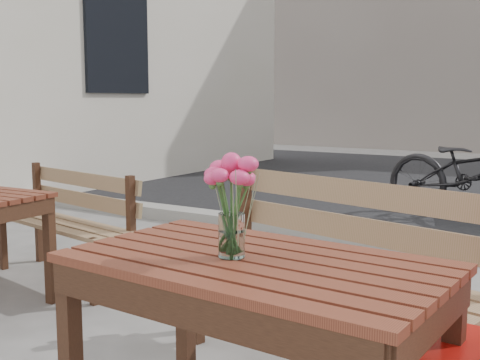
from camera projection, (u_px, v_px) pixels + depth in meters
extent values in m
cube|color=black|center=(117.00, 27.00, 8.23)|extent=(0.06, 1.20, 1.80)
cube|color=#999790|center=(465.00, 251.00, 4.63)|extent=(30.00, 0.25, 0.12)
cube|color=#5A2617|center=(255.00, 263.00, 1.88)|extent=(1.21, 0.75, 0.03)
cube|color=black|center=(185.00, 312.00, 2.48)|extent=(0.06, 0.06, 0.70)
cube|color=olive|center=(325.00, 274.00, 2.61)|extent=(1.52, 0.73, 0.03)
cube|color=olive|center=(356.00, 211.00, 2.73)|extent=(1.44, 0.37, 0.40)
cube|color=black|center=(196.00, 297.00, 3.00)|extent=(0.06, 0.06, 0.48)
cube|color=black|center=(243.00, 245.00, 3.21)|extent=(0.06, 0.06, 0.89)
cylinder|color=white|center=(232.00, 235.00, 1.89)|extent=(0.08, 0.08, 0.14)
cylinder|color=#3C7031|center=(232.00, 213.00, 1.88)|extent=(0.05, 0.05, 0.28)
cube|color=black|center=(50.00, 250.00, 3.59)|extent=(0.06, 0.06, 0.65)
cube|color=olive|center=(61.00, 224.00, 4.02)|extent=(1.28, 0.55, 0.03)
cube|color=olive|center=(84.00, 190.00, 4.13)|extent=(1.22, 0.25, 0.34)
cube|color=black|center=(2.00, 242.00, 4.32)|extent=(0.05, 0.05, 0.41)
cube|color=black|center=(92.00, 272.00, 3.56)|extent=(0.05, 0.05, 0.41)
cube|color=black|center=(37.00, 213.00, 4.50)|extent=(0.05, 0.05, 0.75)
cube|color=black|center=(130.00, 236.00, 3.75)|extent=(0.05, 0.05, 0.75)
imported|color=black|center=(477.00, 172.00, 5.95)|extent=(2.01, 1.06, 1.01)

